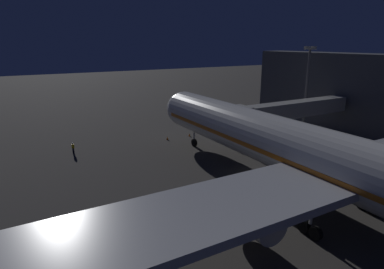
# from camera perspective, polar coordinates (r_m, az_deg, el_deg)

# --- Properties ---
(ground_plane) EXTENTS (320.00, 320.00, 0.00)m
(ground_plane) POSITION_cam_1_polar(r_m,az_deg,el_deg) (41.78, 11.14, -7.59)
(ground_plane) COLOR #383533
(airliner_at_gate) EXTENTS (57.29, 63.75, 17.52)m
(airliner_at_gate) POSITION_cam_1_polar(r_m,az_deg,el_deg) (33.55, 22.78, -4.50)
(airliner_at_gate) COLOR silver
(airliner_at_gate) RESTS_ON ground_plane
(jet_bridge) EXTENTS (24.89, 3.40, 7.13)m
(jet_bridge) POSITION_cam_1_polar(r_m,az_deg,el_deg) (55.40, 15.51, 4.00)
(jet_bridge) COLOR #9E9E99
(jet_bridge) RESTS_ON ground_plane
(apron_floodlight_mast) EXTENTS (2.90, 0.50, 15.60)m
(apron_floodlight_mast) POSITION_cam_1_polar(r_m,az_deg,el_deg) (68.06, 19.38, 8.86)
(apron_floodlight_mast) COLOR #59595E
(apron_floodlight_mast) RESTS_ON ground_plane
(ground_crew_near_nose_gear) EXTENTS (0.40, 0.40, 1.75)m
(ground_crew_near_nose_gear) POSITION_cam_1_polar(r_m,az_deg,el_deg) (52.93, -19.96, -2.11)
(ground_crew_near_nose_gear) COLOR black
(ground_crew_near_nose_gear) RESTS_ON ground_plane
(traffic_cone_nose_port) EXTENTS (0.36, 0.36, 0.55)m
(traffic_cone_nose_port) POSITION_cam_1_polar(r_m,az_deg,el_deg) (59.02, -0.45, -0.04)
(traffic_cone_nose_port) COLOR orange
(traffic_cone_nose_port) RESTS_ON ground_plane
(traffic_cone_nose_starboard) EXTENTS (0.36, 0.36, 0.55)m
(traffic_cone_nose_starboard) POSITION_cam_1_polar(r_m,az_deg,el_deg) (57.07, -4.30, -0.64)
(traffic_cone_nose_starboard) COLOR orange
(traffic_cone_nose_starboard) RESTS_ON ground_plane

